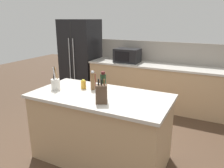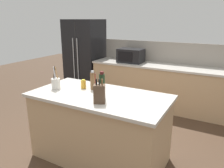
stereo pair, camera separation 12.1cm
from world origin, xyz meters
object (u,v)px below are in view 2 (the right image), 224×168
object	(u,v)px
microwave	(131,56)
pepper_grinder	(93,81)
wine_bottle	(102,85)
knife_block	(99,94)
vinegar_bottle	(94,80)
utensil_crock	(56,83)
refrigerator	(85,57)
honey_jar	(83,84)

from	to	relation	value
microwave	pepper_grinder	world-z (taller)	microwave
wine_bottle	microwave	bearing A→B (deg)	105.17
knife_block	vinegar_bottle	xyz separation A→B (m)	(-0.38, 0.46, -0.01)
utensil_crock	wine_bottle	distance (m)	0.73
microwave	vinegar_bottle	distance (m)	2.01
wine_bottle	pepper_grinder	xyz separation A→B (m)	(-0.26, 0.18, -0.03)
refrigerator	knife_block	distance (m)	3.20
vinegar_bottle	pepper_grinder	distance (m)	0.08
wine_bottle	knife_block	bearing A→B (deg)	-66.24
refrigerator	vinegar_bottle	xyz separation A→B (m)	(1.61, -2.03, 0.11)
utensil_crock	knife_block	bearing A→B (deg)	-11.06
refrigerator	honey_jar	world-z (taller)	refrigerator
microwave	knife_block	xyz separation A→B (m)	(0.70, -2.44, -0.04)
honey_jar	utensil_crock	bearing A→B (deg)	-147.37
utensil_crock	pepper_grinder	xyz separation A→B (m)	(0.46, 0.23, 0.04)
honey_jar	knife_block	bearing A→B (deg)	-36.45
microwave	honey_jar	bearing A→B (deg)	-84.38
microwave	pepper_grinder	xyz separation A→B (m)	(0.34, -2.06, -0.03)
refrigerator	honey_jar	size ratio (longest dim) A/B	14.62
utensil_crock	vinegar_bottle	world-z (taller)	utensil_crock
microwave	knife_block	distance (m)	2.54
vinegar_bottle	wine_bottle	distance (m)	0.39
vinegar_bottle	honey_jar	bearing A→B (deg)	-139.18
knife_block	vinegar_bottle	distance (m)	0.60
knife_block	pepper_grinder	world-z (taller)	knife_block
honey_jar	microwave	bearing A→B (deg)	95.62
refrigerator	utensil_crock	world-z (taller)	refrigerator
microwave	wine_bottle	bearing A→B (deg)	-74.83
pepper_grinder	refrigerator	bearing A→B (deg)	127.94
microwave	pepper_grinder	size ratio (longest dim) A/B	2.07
knife_block	wine_bottle	world-z (taller)	wine_bottle
knife_block	honey_jar	distance (m)	0.62
microwave	pepper_grinder	distance (m)	2.08
vinegar_bottle	wine_bottle	bearing A→B (deg)	-40.82
utensil_crock	wine_bottle	xyz separation A→B (m)	(0.72, 0.05, 0.07)
microwave	utensil_crock	xyz separation A→B (m)	(-0.12, -2.28, -0.07)
refrigerator	vinegar_bottle	distance (m)	2.60
knife_block	wine_bottle	size ratio (longest dim) A/B	0.90
utensil_crock	wine_bottle	size ratio (longest dim) A/B	1.00
utensil_crock	vinegar_bottle	distance (m)	0.53
vinegar_bottle	pepper_grinder	bearing A→B (deg)	-67.67
refrigerator	utensil_crock	xyz separation A→B (m)	(1.18, -2.34, 0.09)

